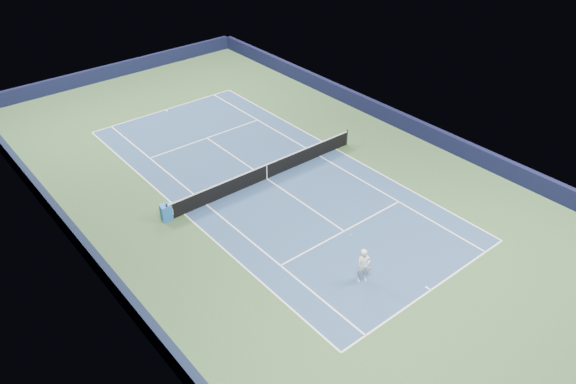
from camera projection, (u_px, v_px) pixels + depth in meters
ground at (267, 179)px, 32.39m from camera, size 40.00×40.00×0.00m
wall_far at (116, 70)px, 44.83m from camera, size 22.00×0.35×1.10m
wall_right at (394, 117)px, 37.79m from camera, size 0.35×40.00×1.10m
wall_left at (84, 247)px, 26.37m from camera, size 0.35×40.00×1.10m
court_surface at (267, 179)px, 32.38m from camera, size 10.97×23.77×0.01m
baseline_far at (165, 110)px, 40.02m from camera, size 10.97×0.08×0.00m
baseline_near at (431, 290)px, 24.74m from camera, size 10.97×0.08×0.00m
sideline_doubles_right at (336, 149)px, 35.27m from camera, size 0.08×23.77×0.00m
sideline_doubles_left at (184, 214)px, 29.49m from camera, size 0.08×23.77×0.00m
sideline_singles_right at (320, 156)px, 34.55m from camera, size 0.08×23.77×0.00m
sideline_singles_left at (206, 205)px, 30.21m from camera, size 0.08×23.77×0.00m
service_line_far at (207, 138)px, 36.50m from camera, size 8.23×0.08×0.00m
service_line_near at (344, 231)px, 28.27m from camera, size 8.23×0.08×0.00m
center_service_line at (267, 179)px, 32.38m from camera, size 0.08×12.80×0.00m
center_mark_far at (166, 110)px, 39.93m from camera, size 0.08×0.30×0.00m
center_mark_near at (428, 288)px, 24.84m from camera, size 0.08×0.30×0.00m
tennis_net at (267, 171)px, 32.11m from camera, size 12.90×0.10×1.07m
sponsor_cube at (166, 212)px, 28.87m from camera, size 0.61×0.57×0.88m
tennis_player at (364, 266)px, 24.78m from camera, size 0.85×1.35×1.97m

